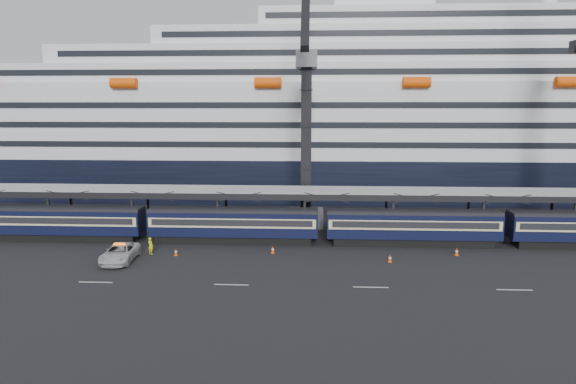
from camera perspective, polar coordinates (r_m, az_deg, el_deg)
name	(u,v)px	position (r m, az deg, el deg)	size (l,w,h in m)	color
ground	(520,275)	(52.07, 24.39, -8.40)	(260.00, 260.00, 0.00)	black
train	(443,226)	(59.31, 16.85, -3.64)	(133.05, 3.00, 4.05)	black
canopy	(476,193)	(63.77, 20.19, -0.13)	(130.00, 6.25, 5.53)	#919498
cruise_ship	(416,124)	(93.84, 14.07, 7.38)	(214.09, 28.84, 34.00)	black
crane_dark_near	(306,133)	(64.80, 2.03, 6.52)	(4.50, 17.75, 35.08)	#4E5156
pickup_truck	(120,253)	(53.98, -18.17, -6.46)	(2.82, 6.12, 1.70)	#B5B7BD
worker	(151,246)	(55.61, -15.03, -5.80)	(0.66, 0.43, 1.80)	yellow
traffic_cone_a	(176,252)	(54.66, -12.35, -6.53)	(0.38, 0.38, 0.76)	#F14E07
traffic_cone_b	(273,250)	(54.25, -1.71, -6.41)	(0.39, 0.39, 0.79)	#F14E07
traffic_cone_c	(390,258)	(52.18, 11.26, -7.23)	(0.40, 0.40, 0.80)	#F14E07
traffic_cone_d	(457,252)	(56.23, 18.24, -6.30)	(0.41, 0.41, 0.83)	#F14E07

